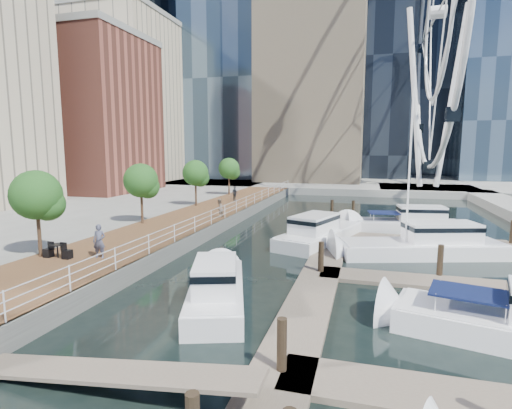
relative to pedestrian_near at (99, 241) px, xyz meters
The scene contains 14 objects.
ground 9.58m from the pedestrian_near, 29.41° to the right, with size 520.00×520.00×0.00m, color black.
boardwalk 10.51m from the pedestrian_near, 94.51° to the left, with size 6.00×60.00×1.00m, color brown.
seawall 10.71m from the pedestrian_near, 78.15° to the left, with size 0.25×60.00×1.00m, color #595954.
land_far 97.74m from the pedestrian_near, 85.20° to the left, with size 200.00×114.00×1.00m, color gray.
pier 52.34m from the pedestrian_near, 64.92° to the left, with size 14.00×12.00×1.00m, color gray.
railing 10.60m from the pedestrian_near, 78.68° to the left, with size 0.10×60.00×1.05m, color white, non-canonical shape.
floating_docks 17.07m from the pedestrian_near, 18.39° to the left, with size 16.00×34.00×2.60m.
midrise_condos 35.64m from the pedestrian_near, 138.82° to the left, with size 19.00×67.00×28.00m.
ferris_wheel 57.57m from the pedestrian_near, 64.92° to the left, with size 5.80×45.60×47.80m.
street_trees 10.21m from the pedestrian_near, 108.93° to the left, with size 2.60×42.60×4.60m.
pedestrian_near is the anchor object (origin of this frame).
pedestrian_mid 13.49m from the pedestrian_near, 83.27° to the left, with size 0.76×0.59×1.57m, color #86705C.
pedestrian_far 24.15m from the pedestrian_near, 91.65° to the left, with size 0.95×0.39×1.62m, color #383C46.
moored_yachts 18.16m from the pedestrian_near, 21.13° to the left, with size 21.98×32.81×11.50m.
Camera 1 is at (5.25, -12.80, 6.68)m, focal length 28.00 mm.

